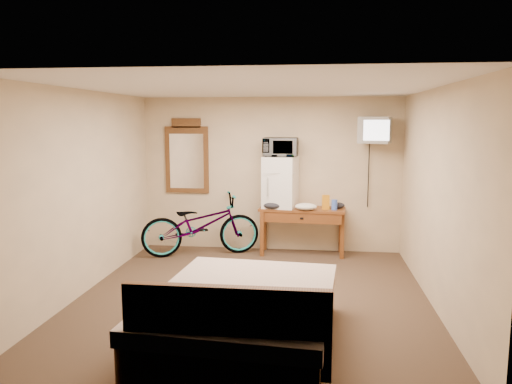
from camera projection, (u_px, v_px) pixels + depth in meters
room at (253, 195)px, 5.90m from camera, size 4.60×4.64×2.50m
desk at (302, 216)px, 7.89m from camera, size 1.38×0.62×0.75m
mini_fridge at (280, 182)px, 7.92m from camera, size 0.57×0.56×0.81m
microwave at (281, 147)px, 7.84m from camera, size 0.55×0.39×0.29m
snack_bag at (326, 202)px, 7.77m from camera, size 0.12×0.08×0.23m
blue_cup at (334, 205)px, 7.73m from camera, size 0.09×0.09×0.16m
cloth_cream at (306, 207)px, 7.72m from camera, size 0.34×0.26×0.11m
cloth_dark_a at (273, 205)px, 7.81m from camera, size 0.30×0.22×0.11m
cloth_dark_b at (338, 205)px, 7.87m from camera, size 0.21×0.17×0.09m
crt_television at (375, 130)px, 7.59m from camera, size 0.55×0.62×0.40m
wall_mirror at (187, 157)px, 8.26m from camera, size 0.73×0.04×1.23m
bicycle at (201, 225)px, 7.88m from camera, size 1.97×1.24×0.98m
bed at (243, 317)px, 4.68m from camera, size 1.80×2.29×0.90m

